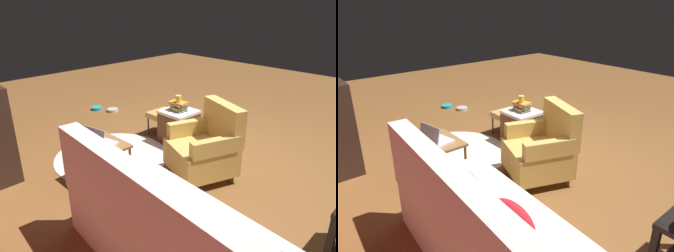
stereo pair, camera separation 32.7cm
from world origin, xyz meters
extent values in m
plane|color=brown|center=(0.00, 0.00, 0.00)|extent=(12.00, 12.00, 0.00)
cube|color=silver|center=(-1.07, 1.55, 0.22)|extent=(1.96, 0.98, 0.44)
cube|color=silver|center=(-1.05, 1.90, 0.72)|extent=(1.91, 0.30, 0.56)
ellipsoid|color=red|center=(-1.30, 1.57, 0.58)|extent=(0.41, 0.17, 0.28)
ellipsoid|color=white|center=(-0.85, 1.53, 0.58)|extent=(0.41, 0.18, 0.28)
cube|color=tan|center=(-0.35, 0.38, 0.26)|extent=(0.85, 0.85, 0.32)
cube|color=tan|center=(-0.45, 0.12, 0.64)|extent=(0.67, 0.37, 0.45)
cube|color=tan|center=(-0.08, 0.28, 0.51)|extent=(0.30, 0.56, 0.18)
cube|color=tan|center=(-0.62, 0.49, 0.51)|extent=(0.30, 0.56, 0.18)
cylinder|color=#3F2819|center=(-0.01, 0.53, 0.05)|extent=(0.05, 0.05, 0.10)
cylinder|color=#3F2819|center=(-0.50, 0.72, 0.05)|extent=(0.05, 0.05, 0.10)
cylinder|color=#3F2819|center=(-0.20, 0.04, 0.05)|extent=(0.05, 0.05, 0.10)
cylinder|color=#3F2819|center=(-0.69, 0.23, 0.05)|extent=(0.05, 0.05, 0.10)
cube|color=olive|center=(0.35, 1.24, 0.46)|extent=(0.56, 0.44, 0.03)
cylinder|color=olive|center=(0.10, 1.05, 0.22)|extent=(0.03, 0.03, 0.45)
cylinder|color=olive|center=(0.60, 1.05, 0.22)|extent=(0.03, 0.03, 0.45)
cylinder|color=olive|center=(0.10, 1.43, 0.22)|extent=(0.03, 0.03, 0.45)
cylinder|color=olive|center=(0.60, 1.43, 0.22)|extent=(0.03, 0.03, 0.45)
cube|color=silver|center=(0.35, 1.24, 0.49)|extent=(0.36, 0.28, 0.02)
cube|color=silver|center=(0.33, 1.35, 0.59)|extent=(0.33, 0.12, 0.20)
cube|color=brown|center=(0.50, -0.15, 0.22)|extent=(0.44, 0.44, 0.44)
cube|color=silver|center=(0.50, -0.15, 0.46)|extent=(0.45, 0.45, 0.04)
cube|color=#595960|center=(0.49, -0.14, 0.49)|extent=(0.22, 0.19, 0.02)
cube|color=gold|center=(0.50, -0.15, 0.52)|extent=(0.20, 0.20, 0.03)
cube|color=#338C4C|center=(0.50, -0.16, 0.55)|extent=(0.21, 0.16, 0.03)
cube|color=#994C8C|center=(0.51, -0.16, 0.57)|extent=(0.26, 0.22, 0.02)
cube|color=orange|center=(0.51, -0.15, 0.60)|extent=(0.26, 0.19, 0.03)
cylinder|color=yellow|center=(0.49, -0.12, 0.66)|extent=(0.08, 0.08, 0.10)
cube|color=#262628|center=(0.60, -0.23, 0.49)|extent=(0.08, 0.17, 0.02)
cube|color=#AD8442|center=(0.84, -0.18, 0.32)|extent=(0.40, 0.40, 0.08)
cylinder|color=#262628|center=(0.67, -0.35, 0.14)|extent=(0.02, 0.02, 0.28)
cylinder|color=#262628|center=(1.01, -0.35, 0.14)|extent=(0.02, 0.02, 0.28)
cylinder|color=#262628|center=(0.67, -0.01, 0.14)|extent=(0.02, 0.02, 0.28)
cylinder|color=#262628|center=(1.01, -0.01, 0.14)|extent=(0.02, 0.02, 0.28)
cylinder|color=beige|center=(0.81, 0.82, 0.01)|extent=(1.48, 1.48, 0.01)
cylinder|color=silver|center=(2.27, -0.25, 0.03)|extent=(0.20, 0.20, 0.05)
cylinder|color=teal|center=(2.57, -0.10, 0.03)|extent=(0.20, 0.20, 0.05)
camera|label=1|loc=(-2.38, 2.94, 1.96)|focal=33.88mm
camera|label=2|loc=(-2.60, 2.70, 1.96)|focal=33.88mm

